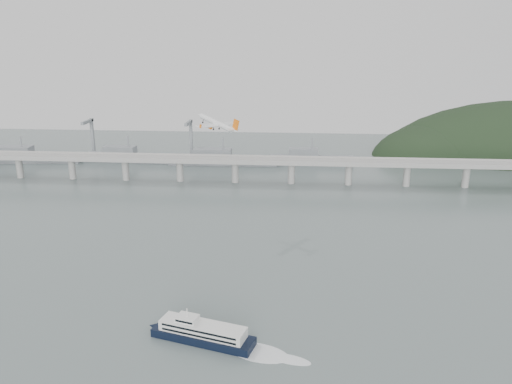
{
  "coord_description": "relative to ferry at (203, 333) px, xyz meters",
  "views": [
    {
      "loc": [
        22.15,
        -226.74,
        123.0
      ],
      "look_at": [
        0.0,
        55.0,
        36.0
      ],
      "focal_mm": 35.0,
      "sensor_mm": 36.0,
      "label": 1
    }
  ],
  "objects": [
    {
      "name": "ground",
      "position": [
        14.75,
        44.78,
        -3.78
      ],
      "size": [
        900.0,
        900.0,
        0.0
      ],
      "primitive_type": "plane",
      "color": "slate",
      "rests_on": "ground"
    },
    {
      "name": "bridge",
      "position": [
        13.6,
        244.78,
        13.87
      ],
      "size": [
        800.0,
        22.0,
        23.9
      ],
      "color": "#979794",
      "rests_on": "ground"
    },
    {
      "name": "ferry",
      "position": [
        0.0,
        0.0,
        0.0
      ],
      "size": [
        72.38,
        27.67,
        13.93
      ],
      "rotation": [
        0.0,
        0.0,
        -0.27
      ],
      "color": "black",
      "rests_on": "ground"
    },
    {
      "name": "distant_fleet",
      "position": [
        -140.61,
        309.86,
        2.44
      ],
      "size": [
        453.0,
        60.9,
        40.0
      ],
      "color": "slate",
      "rests_on": "ground"
    },
    {
      "name": "airliner",
      "position": [
        -12.78,
        132.97,
        67.28
      ],
      "size": [
        32.31,
        30.58,
        11.28
      ],
      "rotation": [
        0.05,
        -0.23,
        2.51
      ],
      "color": "white",
      "rests_on": "ground"
    }
  ]
}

